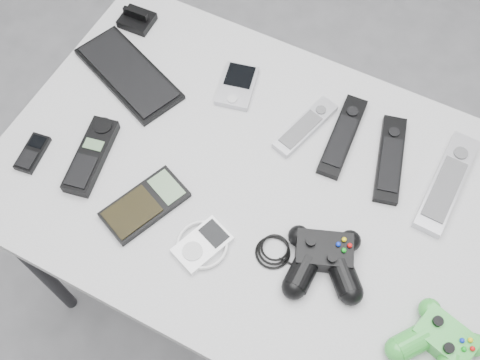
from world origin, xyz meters
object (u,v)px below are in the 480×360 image
at_px(pda, 237,85).
at_px(remote_black_a, 343,136).
at_px(desk, 265,197).
at_px(remote_black_b, 390,159).
at_px(pda_keyboard, 128,73).
at_px(remote_silver_a, 305,126).
at_px(mp3_player, 202,245).
at_px(controller_black, 324,259).
at_px(mobile_phone, 32,153).
at_px(cordless_handset, 91,156).
at_px(controller_green, 440,344).
at_px(remote_silver_b, 447,182).
at_px(calculator, 145,204).

xyz_separation_m(pda, remote_black_a, (0.27, -0.02, 0.00)).
distance_m(desk, remote_black_b, 0.28).
xyz_separation_m(pda_keyboard, remote_silver_a, (0.42, 0.05, 0.00)).
height_order(pda, mp3_player, same).
relative_size(remote_silver_a, remote_black_b, 0.83).
height_order(remote_black_a, controller_black, controller_black).
distance_m(mobile_phone, cordless_handset, 0.13).
height_order(remote_silver_a, controller_green, controller_green).
relative_size(pda, controller_black, 0.46).
height_order(remote_black_b, mp3_player, same).
distance_m(pda, remote_black_a, 0.27).
relative_size(mobile_phone, controller_green, 0.59).
xyz_separation_m(remote_black_a, remote_silver_b, (0.24, -0.01, 0.00)).
bearing_deg(remote_silver_a, pda, -173.26).
height_order(pda_keyboard, pda, pda).
height_order(controller_black, controller_green, controller_black).
height_order(pda_keyboard, calculator, same).
bearing_deg(calculator, cordless_handset, -172.98).
relative_size(remote_silver_a, controller_green, 1.11).
height_order(remote_black_a, calculator, remote_black_a).
xyz_separation_m(pda, cordless_handset, (-0.19, -0.31, 0.00)).
xyz_separation_m(pda_keyboard, remote_silver_b, (0.74, 0.06, 0.00)).
bearing_deg(pda_keyboard, controller_black, 1.44).
distance_m(mp3_player, controller_green, 0.47).
bearing_deg(controller_green, cordless_handset, -168.37).
height_order(remote_silver_b, controller_green, controller_green).
distance_m(remote_black_a, mp3_player, 0.39).
bearing_deg(remote_black_b, pda_keyboard, 171.40).
relative_size(remote_silver_a, controller_black, 0.67).
bearing_deg(mobile_phone, remote_black_b, 17.40).
relative_size(desk, remote_silver_a, 6.55).
relative_size(desk, remote_silver_b, 4.59).
bearing_deg(controller_black, remote_silver_a, 98.93).
distance_m(remote_black_a, controller_green, 0.46).
bearing_deg(remote_black_b, controller_black, -111.76).
bearing_deg(remote_silver_a, controller_green, -22.44).
bearing_deg(pda_keyboard, remote_black_a, 29.43).
bearing_deg(remote_silver_b, mobile_phone, -155.32).
bearing_deg(remote_silver_a, mobile_phone, -130.27).
height_order(remote_black_a, controller_green, controller_green).
xyz_separation_m(mobile_phone, controller_green, (0.90, 0.01, 0.02)).
distance_m(pda, calculator, 0.35).
distance_m(remote_black_a, cordless_handset, 0.54).
bearing_deg(mobile_phone, desk, 10.55).
xyz_separation_m(remote_black_b, remote_silver_b, (0.12, -0.00, 0.00)).
bearing_deg(remote_silver_a, cordless_handset, -127.21).
bearing_deg(cordless_handset, pda, 46.98).
distance_m(pda_keyboard, remote_silver_a, 0.43).
distance_m(pda_keyboard, remote_silver_b, 0.74).
height_order(mp3_player, controller_green, controller_green).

